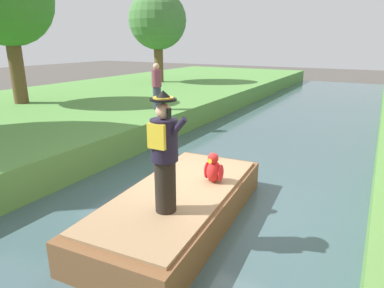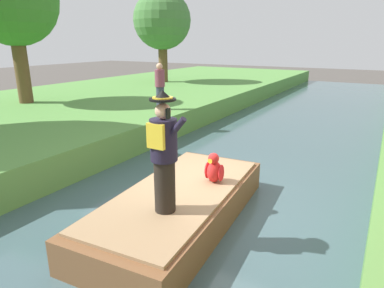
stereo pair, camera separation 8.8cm
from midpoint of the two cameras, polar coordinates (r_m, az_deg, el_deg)
ground_plane at (r=6.78m, az=1.35°, el=-11.19°), size 80.00×80.00×0.00m
canal_water at (r=6.76m, az=1.35°, el=-10.82°), size 5.94×48.00×0.10m
boat at (r=6.07m, az=-1.81°, el=-10.48°), size 2.12×4.33×0.61m
person_pirate at (r=4.92m, az=-4.27°, el=-1.61°), size 0.61×0.42×1.85m
parrot_plush at (r=6.19m, az=4.19°, el=-4.33°), size 0.36×0.34×0.57m
tree_tall at (r=14.70m, az=-28.09°, el=20.63°), size 3.27×3.27×5.39m
tree_slender at (r=20.35m, az=-4.98°, el=20.11°), size 3.27×3.27×5.10m
person_bystander at (r=11.87m, az=-5.24°, el=9.73°), size 0.34×0.34×1.60m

